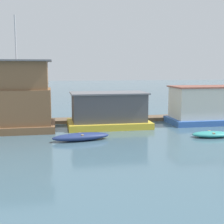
% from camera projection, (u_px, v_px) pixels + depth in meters
% --- Properties ---
extents(ground_plane, '(200.00, 200.00, 0.00)m').
position_uv_depth(ground_plane, '(110.00, 127.00, 26.42)').
color(ground_plane, '#426070').
extents(dock_walkway, '(33.80, 1.91, 0.30)m').
position_uv_depth(dock_walkway, '(104.00, 119.00, 29.25)').
color(dock_walkway, brown).
rests_on(dock_walkway, ground_plane).
extents(houseboat_brown, '(7.30, 4.16, 8.94)m').
position_uv_depth(houseboat_brown, '(7.00, 98.00, 24.35)').
color(houseboat_brown, brown).
rests_on(houseboat_brown, ground_plane).
extents(houseboat_yellow, '(6.83, 3.93, 2.93)m').
position_uv_depth(houseboat_yellow, '(109.00, 111.00, 26.16)').
color(houseboat_yellow, gold).
rests_on(houseboat_yellow, ground_plane).
extents(houseboat_blue, '(7.31, 3.74, 7.83)m').
position_uv_depth(houseboat_blue, '(209.00, 105.00, 28.11)').
color(houseboat_blue, '#3866B7').
rests_on(houseboat_blue, ground_plane).
extents(dinghy_navy, '(4.10, 1.72, 0.53)m').
position_uv_depth(dinghy_navy, '(81.00, 137.00, 21.35)').
color(dinghy_navy, navy).
rests_on(dinghy_navy, ground_plane).
extents(dinghy_teal, '(2.94, 1.58, 0.41)m').
position_uv_depth(dinghy_teal, '(211.00, 134.00, 22.41)').
color(dinghy_teal, teal).
rests_on(dinghy_teal, ground_plane).
extents(mooring_post_near_right, '(0.22, 0.22, 1.31)m').
position_uv_depth(mooring_post_near_right, '(42.00, 118.00, 26.98)').
color(mooring_post_near_right, '#846B4C').
rests_on(mooring_post_near_right, ground_plane).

